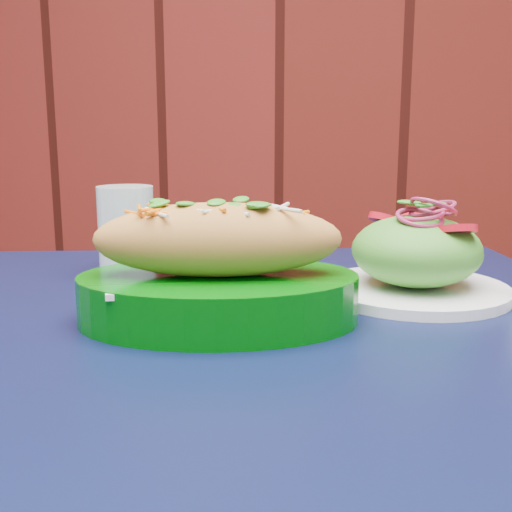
# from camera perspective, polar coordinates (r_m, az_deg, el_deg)

# --- Properties ---
(cafe_table) EXTENTS (0.96, 0.96, 0.75)m
(cafe_table) POSITION_cam_1_polar(r_m,az_deg,el_deg) (0.69, 0.23, -12.96)
(cafe_table) COLOR black
(cafe_table) RESTS_ON ground
(banh_mi_basket) EXTENTS (0.32, 0.24, 0.13)m
(banh_mi_basket) POSITION_cam_1_polar(r_m,az_deg,el_deg) (0.65, -3.37, -1.53)
(banh_mi_basket) COLOR #005606
(banh_mi_basket) RESTS_ON cafe_table
(salad_plate) EXTENTS (0.22, 0.22, 0.11)m
(salad_plate) POSITION_cam_1_polar(r_m,az_deg,el_deg) (0.78, 14.04, -0.18)
(salad_plate) COLOR white
(salad_plate) RESTS_ON cafe_table
(water_glass) EXTENTS (0.07, 0.07, 0.12)m
(water_glass) POSITION_cam_1_polar(r_m,az_deg,el_deg) (0.87, -11.45, 2.15)
(water_glass) COLOR silver
(water_glass) RESTS_ON cafe_table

